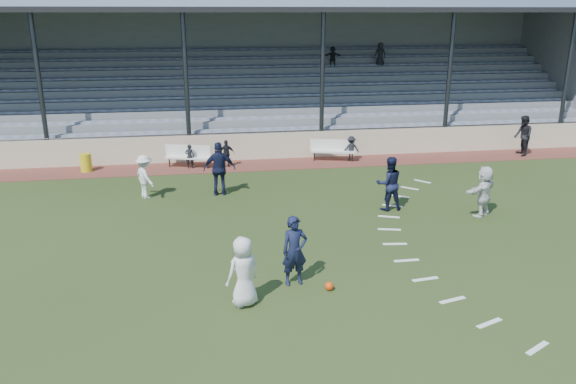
# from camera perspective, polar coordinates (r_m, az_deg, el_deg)

# --- Properties ---
(ground) EXTENTS (90.00, 90.00, 0.00)m
(ground) POSITION_cam_1_polar(r_m,az_deg,el_deg) (14.87, 1.52, -7.70)
(ground) COLOR #283917
(ground) RESTS_ON ground
(cinder_track) EXTENTS (34.00, 2.00, 0.02)m
(cinder_track) POSITION_cam_1_polar(r_m,az_deg,el_deg) (24.66, -2.91, 2.77)
(cinder_track) COLOR brown
(cinder_track) RESTS_ON ground
(retaining_wall) EXTENTS (34.00, 0.18, 1.20)m
(retaining_wall) POSITION_cam_1_polar(r_m,az_deg,el_deg) (25.53, -3.19, 4.65)
(retaining_wall) COLOR beige
(retaining_wall) RESTS_ON ground
(bench_left) EXTENTS (2.03, 1.03, 0.95)m
(bench_left) POSITION_cam_1_polar(r_m,az_deg,el_deg) (24.52, -10.12, 3.81)
(bench_left) COLOR silver
(bench_left) RESTS_ON cinder_track
(bench_right) EXTENTS (2.04, 0.96, 0.95)m
(bench_right) POSITION_cam_1_polar(r_m,az_deg,el_deg) (25.30, 4.57, 4.46)
(bench_right) COLOR silver
(bench_right) RESTS_ON cinder_track
(trash_bin) EXTENTS (0.47, 0.47, 0.75)m
(trash_bin) POSITION_cam_1_polar(r_m,az_deg,el_deg) (25.00, -19.85, 2.84)
(trash_bin) COLOR gold
(trash_bin) RESTS_ON cinder_track
(football) EXTENTS (0.21, 0.21, 0.21)m
(football) POSITION_cam_1_polar(r_m,az_deg,el_deg) (13.74, 4.21, -9.51)
(football) COLOR #E0400D
(football) RESTS_ON ground
(player_white_lead) EXTENTS (0.96, 0.83, 1.66)m
(player_white_lead) POSITION_cam_1_polar(r_m,az_deg,el_deg) (12.80, -4.56, -8.07)
(player_white_lead) COLOR silver
(player_white_lead) RESTS_ON ground
(player_navy_lead) EXTENTS (0.70, 0.52, 1.76)m
(player_navy_lead) POSITION_cam_1_polar(r_m,az_deg,el_deg) (13.69, 0.67, -6.00)
(player_navy_lead) COLOR #121733
(player_navy_lead) RESTS_ON ground
(player_navy_mid) EXTENTS (0.92, 0.73, 1.85)m
(player_navy_mid) POSITION_cam_1_polar(r_m,az_deg,el_deg) (19.11, 10.23, 0.85)
(player_navy_mid) COLOR #121733
(player_navy_mid) RESTS_ON ground
(player_white_wing) EXTENTS (1.03, 1.18, 1.59)m
(player_white_wing) POSITION_cam_1_polar(r_m,az_deg,el_deg) (20.69, -14.33, 1.52)
(player_white_wing) COLOR silver
(player_white_wing) RESTS_ON ground
(player_navy_wing) EXTENTS (1.16, 0.49, 1.97)m
(player_navy_wing) POSITION_cam_1_polar(r_m,az_deg,el_deg) (20.49, -6.97, 2.35)
(player_navy_wing) COLOR #121733
(player_navy_wing) RESTS_ON ground
(player_white_back) EXTENTS (1.58, 1.28, 1.68)m
(player_white_back) POSITION_cam_1_polar(r_m,az_deg,el_deg) (19.36, 19.27, 0.09)
(player_white_back) COLOR silver
(player_white_back) RESTS_ON ground
(official) EXTENTS (0.85, 1.02, 1.86)m
(official) POSITION_cam_1_polar(r_m,az_deg,el_deg) (28.23, 22.77, 5.29)
(official) COLOR black
(official) RESTS_ON cinder_track
(sub_left_near) EXTENTS (0.40, 0.28, 1.04)m
(sub_left_near) POSITION_cam_1_polar(r_m,az_deg,el_deg) (24.30, -9.96, 3.58)
(sub_left_near) COLOR black
(sub_left_near) RESTS_ON cinder_track
(sub_left_far) EXTENTS (0.70, 0.33, 1.17)m
(sub_left_far) POSITION_cam_1_polar(r_m,az_deg,el_deg) (24.31, -6.26, 3.91)
(sub_left_far) COLOR black
(sub_left_far) RESTS_ON cinder_track
(sub_right) EXTENTS (0.74, 0.45, 1.11)m
(sub_right) POSITION_cam_1_polar(r_m,az_deg,el_deg) (25.39, 6.43, 4.43)
(sub_right) COLOR black
(sub_right) RESTS_ON cinder_track
(grandstand) EXTENTS (34.60, 9.00, 6.61)m
(grandstand) POSITION_cam_1_polar(r_m,az_deg,el_deg) (29.85, -4.18, 9.68)
(grandstand) COLOR gray
(grandstand) RESTS_ON ground
(penalty_arc) EXTENTS (3.89, 14.63, 0.01)m
(penalty_arc) POSITION_cam_1_polar(r_m,az_deg,el_deg) (16.08, 16.21, -6.39)
(penalty_arc) COLOR white
(penalty_arc) RESTS_ON ground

